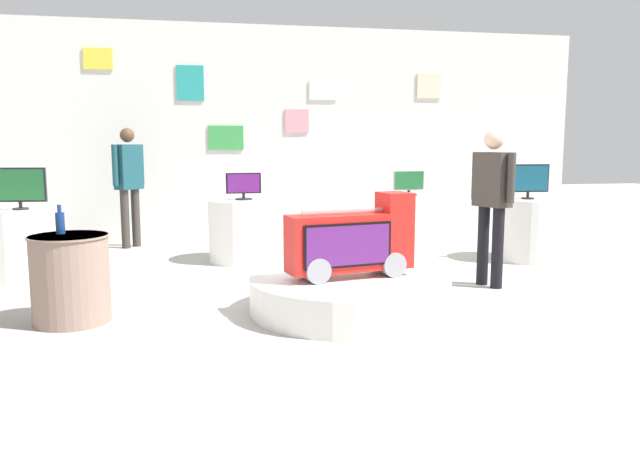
# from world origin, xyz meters

# --- Properties ---
(ground_plane) EXTENTS (30.00, 30.00, 0.00)m
(ground_plane) POSITION_xyz_m (0.00, 0.00, 0.00)
(ground_plane) COLOR #B2ADA3
(back_wall_display) EXTENTS (10.58, 0.13, 3.34)m
(back_wall_display) POSITION_xyz_m (-0.00, 4.61, 1.67)
(back_wall_display) COLOR silver
(back_wall_display) RESTS_ON ground
(main_display_pedestal) EXTENTS (1.78, 1.78, 0.31)m
(main_display_pedestal) POSITION_xyz_m (0.14, -0.27, 0.16)
(main_display_pedestal) COLOR white
(main_display_pedestal) RESTS_ON ground
(novelty_firetruck_tv) EXTENTS (1.17, 0.53, 0.74)m
(novelty_firetruck_tv) POSITION_xyz_m (0.16, -0.27, 0.62)
(novelty_firetruck_tv) COLOR gray
(novelty_firetruck_tv) RESTS_ON main_display_pedestal
(display_pedestal_left_rear) EXTENTS (0.64, 0.64, 0.78)m
(display_pedestal_left_rear) POSITION_xyz_m (1.69, 2.57, 0.39)
(display_pedestal_left_rear) COLOR white
(display_pedestal_left_rear) RESTS_ON ground
(tv_on_left_rear) EXTENTS (0.46, 0.23, 0.34)m
(tv_on_left_rear) POSITION_xyz_m (1.69, 2.57, 0.96)
(tv_on_left_rear) COLOR black
(tv_on_left_rear) RESTS_ON display_pedestal_left_rear
(display_pedestal_center_rear) EXTENTS (0.90, 0.90, 0.78)m
(display_pedestal_center_rear) POSITION_xyz_m (-0.57, 2.36, 0.39)
(display_pedestal_center_rear) COLOR white
(display_pedestal_center_rear) RESTS_ON ground
(tv_on_center_rear) EXTENTS (0.44, 0.21, 0.34)m
(tv_on_center_rear) POSITION_xyz_m (-0.57, 2.36, 0.96)
(tv_on_center_rear) COLOR black
(tv_on_center_rear) RESTS_ON display_pedestal_center_rear
(display_pedestal_right_rear) EXTENTS (0.84, 0.84, 0.78)m
(display_pedestal_right_rear) POSITION_xyz_m (3.00, 1.73, 0.39)
(display_pedestal_right_rear) COLOR white
(display_pedestal_right_rear) RESTS_ON ground
(tv_on_right_rear) EXTENTS (0.53, 0.16, 0.44)m
(tv_on_right_rear) POSITION_xyz_m (3.00, 1.72, 1.04)
(tv_on_right_rear) COLOR black
(tv_on_right_rear) RESTS_ON display_pedestal_right_rear
(display_pedestal_far_right) EXTENTS (0.82, 0.82, 0.78)m
(display_pedestal_far_right) POSITION_xyz_m (-3.03, 1.66, 0.39)
(display_pedestal_far_right) COLOR white
(display_pedestal_far_right) RESTS_ON ground
(tv_on_far_right) EXTENTS (0.56, 0.16, 0.45)m
(tv_on_far_right) POSITION_xyz_m (-3.03, 1.65, 1.04)
(tv_on_far_right) COLOR black
(tv_on_far_right) RESTS_ON display_pedestal_far_right
(side_table_round) EXTENTS (0.66, 0.66, 0.74)m
(side_table_round) POSITION_xyz_m (-2.23, -0.13, 0.38)
(side_table_round) COLOR gray
(side_table_round) RESTS_ON ground
(bottle_on_side_table) EXTENTS (0.08, 0.08, 0.24)m
(bottle_on_side_table) POSITION_xyz_m (-2.30, -0.03, 0.84)
(bottle_on_side_table) COLOR navy
(bottle_on_side_table) RESTS_ON side_table_round
(shopper_browsing_near_truck) EXTENTS (0.32, 0.53, 1.63)m
(shopper_browsing_near_truck) POSITION_xyz_m (1.83, 0.40, 0.96)
(shopper_browsing_near_truck) COLOR black
(shopper_browsing_near_truck) RESTS_ON ground
(shopper_browsing_rear) EXTENTS (0.40, 0.44, 1.71)m
(shopper_browsing_rear) POSITION_xyz_m (-2.09, 3.75, 1.00)
(shopper_browsing_rear) COLOR #38332D
(shopper_browsing_rear) RESTS_ON ground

